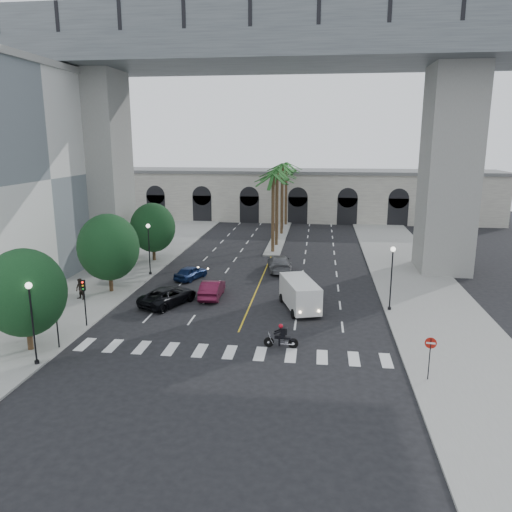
{
  "coord_description": "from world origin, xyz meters",
  "views": [
    {
      "loc": [
        5.56,
        -31.35,
        13.59
      ],
      "look_at": [
        0.77,
        6.0,
        4.75
      ],
      "focal_mm": 35.0,
      "sensor_mm": 36.0,
      "label": 1
    }
  ],
  "objects": [
    {
      "name": "cargo_van",
      "position": [
        4.17,
        7.55,
        1.36
      ],
      "size": [
        3.74,
        6.09,
        2.43
      ],
      "rotation": [
        0.0,
        0.0,
        0.31
      ],
      "color": "silver",
      "rests_on": "ground"
    },
    {
      "name": "street_tree_far",
      "position": [
        -13.0,
        22.0,
        3.9
      ],
      "size": [
        5.04,
        5.04,
        6.68
      ],
      "color": "#382616",
      "rests_on": "ground"
    },
    {
      "name": "car_e",
      "position": [
        -6.96,
        15.21,
        0.69
      ],
      "size": [
        2.95,
        4.37,
        1.38
      ],
      "primitive_type": "imported",
      "rotation": [
        0.0,
        0.0,
        2.78
      ],
      "color": "#0F2049",
      "rests_on": "ground"
    },
    {
      "name": "pedestrian_b",
      "position": [
        -14.58,
        7.31,
        1.07
      ],
      "size": [
        1.09,
        0.99,
        1.84
      ],
      "primitive_type": "imported",
      "rotation": [
        0.0,
        0.0,
        -0.39
      ],
      "color": "black",
      "rests_on": "sidewalk_left"
    },
    {
      "name": "lamp_post_right",
      "position": [
        11.4,
        8.0,
        3.22
      ],
      "size": [
        0.4,
        0.4,
        5.35
      ],
      "color": "black",
      "rests_on": "ground"
    },
    {
      "name": "bridge",
      "position": [
        3.42,
        22.0,
        18.51
      ],
      "size": [
        75.0,
        13.0,
        26.0
      ],
      "color": "gray",
      "rests_on": "ground"
    },
    {
      "name": "palm_e",
      "position": [
        -0.1,
        44.0,
        9.19
      ],
      "size": [
        3.2,
        3.2,
        10.4
      ],
      "color": "#47331E",
      "rests_on": "ground"
    },
    {
      "name": "median",
      "position": [
        0.0,
        38.0,
        0.1
      ],
      "size": [
        2.0,
        24.0,
        0.2
      ],
      "primitive_type": "cube",
      "color": "gray",
      "rests_on": "ground"
    },
    {
      "name": "street_tree_near",
      "position": [
        -13.0,
        -3.0,
        4.02
      ],
      "size": [
        5.2,
        5.2,
        6.89
      ],
      "color": "#382616",
      "rests_on": "ground"
    },
    {
      "name": "pedestrian_a",
      "position": [
        -16.49,
        3.21,
        1.08
      ],
      "size": [
        0.72,
        0.51,
        1.86
      ],
      "primitive_type": "imported",
      "rotation": [
        0.0,
        0.0,
        0.1
      ],
      "color": "black",
      "rests_on": "sidewalk_left"
    },
    {
      "name": "traffic_signal_far",
      "position": [
        -11.3,
        1.5,
        2.51
      ],
      "size": [
        0.25,
        0.18,
        3.65
      ],
      "color": "black",
      "rests_on": "ground"
    },
    {
      "name": "car_d",
      "position": [
        1.5,
        19.63,
        0.82
      ],
      "size": [
        3.17,
        5.98,
        1.65
      ],
      "primitive_type": "imported",
      "rotation": [
        0.0,
        0.0,
        3.3
      ],
      "color": "slate",
      "rests_on": "ground"
    },
    {
      "name": "car_c",
      "position": [
        -6.85,
        7.39,
        0.76
      ],
      "size": [
        4.57,
        6.04,
        1.52
      ],
      "primitive_type": "imported",
      "rotation": [
        0.0,
        0.0,
        2.72
      ],
      "color": "black",
      "rests_on": "ground"
    },
    {
      "name": "car_a",
      "position": [
        4.53,
        9.49,
        0.78
      ],
      "size": [
        2.28,
        4.73,
        1.56
      ],
      "primitive_type": "imported",
      "rotation": [
        0.0,
        0.0,
        3.24
      ],
      "color": "#9D9EA2",
      "rests_on": "ground"
    },
    {
      "name": "car_b",
      "position": [
        -3.61,
        9.75,
        0.78
      ],
      "size": [
        1.8,
        4.78,
        1.56
      ],
      "primitive_type": "imported",
      "rotation": [
        0.0,
        0.0,
        3.17
      ],
      "color": "#4F0F25",
      "rests_on": "ground"
    },
    {
      "name": "palm_f",
      "position": [
        0.2,
        48.0,
        9.46
      ],
      "size": [
        3.2,
        3.2,
        10.7
      ],
      "color": "#47331E",
      "rests_on": "ground"
    },
    {
      "name": "palm_d",
      "position": [
        0.15,
        40.0,
        9.65
      ],
      "size": [
        3.2,
        3.2,
        10.9
      ],
      "color": "#47331E",
      "rests_on": "ground"
    },
    {
      "name": "palm_a",
      "position": [
        0.0,
        28.0,
        9.1
      ],
      "size": [
        3.2,
        3.2,
        10.3
      ],
      "color": "#47331E",
      "rests_on": "ground"
    },
    {
      "name": "sidewalk_left",
      "position": [
        -15.0,
        15.0,
        0.07
      ],
      "size": [
        8.0,
        100.0,
        0.15
      ],
      "primitive_type": "cube",
      "color": "gray",
      "rests_on": "ground"
    },
    {
      "name": "do_not_enter_sign",
      "position": [
        12.01,
        -4.06,
        1.97
      ],
      "size": [
        0.66,
        0.11,
        2.71
      ],
      "rotation": [
        0.0,
        0.0,
        -0.12
      ],
      "color": "black",
      "rests_on": "ground"
    },
    {
      "name": "sidewalk_right",
      "position": [
        15.0,
        15.0,
        0.07
      ],
      "size": [
        8.0,
        100.0,
        0.15
      ],
      "primitive_type": "cube",
      "color": "gray",
      "rests_on": "ground"
    },
    {
      "name": "street_tree_mid",
      "position": [
        -13.0,
        10.0,
        4.21
      ],
      "size": [
        5.44,
        5.44,
        7.21
      ],
      "color": "#382616",
      "rests_on": "ground"
    },
    {
      "name": "lamp_post_left_far",
      "position": [
        -11.4,
        16.0,
        3.22
      ],
      "size": [
        0.4,
        0.4,
        5.35
      ],
      "color": "black",
      "rests_on": "ground"
    },
    {
      "name": "traffic_signal_near",
      "position": [
        -11.3,
        -2.5,
        2.51
      ],
      "size": [
        0.25,
        0.18,
        3.65
      ],
      "color": "black",
      "rests_on": "ground"
    },
    {
      "name": "lamp_post_left_near",
      "position": [
        -11.4,
        -5.0,
        3.22
      ],
      "size": [
        0.4,
        0.4,
        5.35
      ],
      "color": "black",
      "rests_on": "ground"
    },
    {
      "name": "ground",
      "position": [
        0.0,
        0.0,
        0.0
      ],
      "size": [
        140.0,
        140.0,
        0.0
      ],
      "primitive_type": "plane",
      "color": "black",
      "rests_on": "ground"
    },
    {
      "name": "palm_b",
      "position": [
        0.1,
        32.0,
        9.37
      ],
      "size": [
        3.2,
        3.2,
        10.6
      ],
      "color": "#47331E",
      "rests_on": "ground"
    },
    {
      "name": "pier_building",
      "position": [
        0.0,
        55.0,
        4.27
      ],
      "size": [
        71.0,
        10.5,
        8.5
      ],
      "color": "beige",
      "rests_on": "ground"
    },
    {
      "name": "motorcycle_rider",
      "position": [
        3.33,
        -0.32,
        0.76
      ],
      "size": [
        2.32,
        0.62,
        1.67
      ],
      "rotation": [
        0.0,
        0.0,
        -0.01
      ],
      "color": "black",
      "rests_on": "ground"
    },
    {
      "name": "palm_c",
      "position": [
        -0.2,
        36.0,
        8.91
      ],
      "size": [
        3.2,
        3.2,
        10.1
      ],
      "color": "#47331E",
      "rests_on": "ground"
    }
  ]
}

